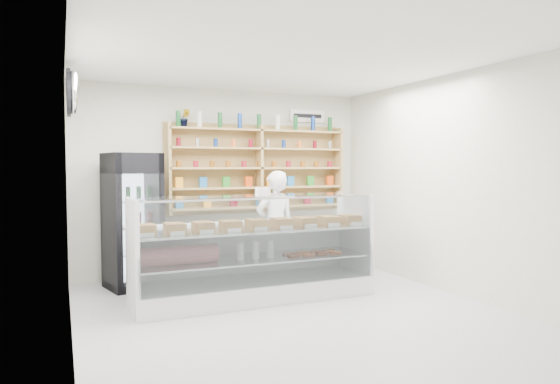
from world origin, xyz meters
name	(u,v)px	position (x,y,z in m)	size (l,w,h in m)	color
room	(295,187)	(0.00, 0.00, 1.40)	(5.00, 5.00, 5.00)	#AEAEB3
display_counter	(254,270)	(-0.17, 0.81, 0.35)	(2.93, 0.87, 1.27)	white
shop_worker	(275,227)	(0.41, 1.50, 0.78)	(0.57, 0.37, 1.57)	silver
drinks_cooler	(132,220)	(-1.45, 1.99, 0.91)	(0.78, 0.76, 1.80)	black
wall_shelving	(259,168)	(0.50, 2.34, 1.59)	(2.84, 0.28, 1.33)	tan
potted_plant	(185,118)	(-0.65, 2.34, 2.33)	(0.14, 0.12, 0.26)	#1E6626
security_mirror	(73,93)	(-2.17, 1.20, 2.45)	(0.15, 0.50, 0.50)	silver
wall_sign	(307,116)	(1.40, 2.47, 2.45)	(0.62, 0.03, 0.20)	white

